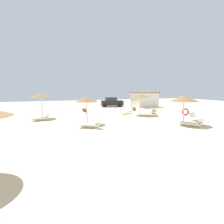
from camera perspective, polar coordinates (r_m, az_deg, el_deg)
ground_plane at (r=14.33m, az=4.36°, el=-6.14°), size 80.00×80.00×0.00m
parasol_0 at (r=24.06m, az=8.51°, el=4.86°), size 2.77×2.77×2.63m
parasol_1 at (r=18.76m, az=20.81°, el=3.74°), size 2.70×2.70×2.65m
parasol_3 at (r=22.68m, az=-20.40°, el=4.79°), size 2.36×2.36×2.84m
parasol_4 at (r=17.95m, az=-7.60°, el=3.84°), size 2.24×2.24×2.56m
lounger_0 at (r=24.89m, az=4.47°, el=0.21°), size 1.98×1.34×0.73m
lounger_1 at (r=20.96m, az=23.69°, el=-1.62°), size 1.13×1.96×0.79m
lounger_3 at (r=20.64m, az=-20.53°, el=-1.63°), size 1.97×0.90×0.69m
lounger_4 at (r=15.89m, az=-6.42°, el=-3.68°), size 1.92×1.57×0.74m
lounger_5 at (r=25.74m, az=12.13°, el=0.31°), size 1.18×1.96×0.79m
lounger_6 at (r=17.66m, az=22.89°, el=-3.12°), size 1.44×1.98×0.70m
bench_0 at (r=28.91m, az=6.39°, el=1.19°), size 0.58×1.54×0.49m
bench_1 at (r=27.24m, az=-8.29°, el=0.80°), size 0.42×1.51×0.49m
parked_car at (r=34.62m, az=-0.11°, el=2.98°), size 4.26×2.60×1.72m
beach_cabana at (r=35.13m, az=9.58°, el=3.83°), size 4.20×4.19×2.70m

